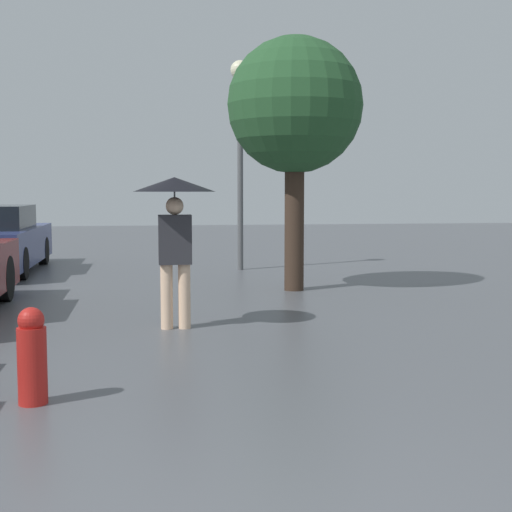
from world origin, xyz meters
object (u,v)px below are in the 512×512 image
(pedestrian, at_px, (175,211))
(fire_hydrant, at_px, (32,356))
(street_lamp, at_px, (240,120))
(tree, at_px, (295,108))

(pedestrian, bearing_deg, fire_hydrant, -113.05)
(pedestrian, height_order, fire_hydrant, pedestrian)
(pedestrian, distance_m, fire_hydrant, 3.15)
(street_lamp, distance_m, fire_hydrant, 9.49)
(tree, bearing_deg, pedestrian, -124.53)
(pedestrian, xyz_separation_m, fire_hydrant, (-1.17, -2.75, -0.99))
(street_lamp, bearing_deg, tree, -81.53)
(fire_hydrant, bearing_deg, tree, 60.74)
(pedestrian, bearing_deg, street_lamp, 75.52)
(tree, relative_size, fire_hydrant, 5.45)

